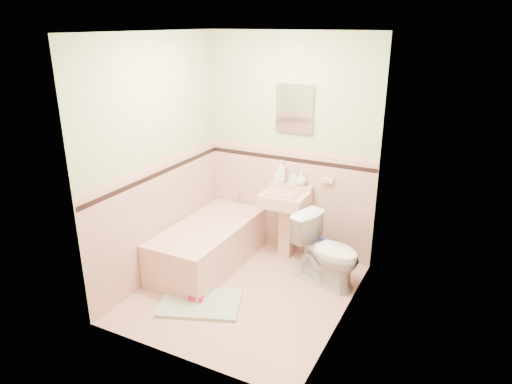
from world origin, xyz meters
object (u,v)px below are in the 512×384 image
at_px(medicine_cabinet, 294,108).
at_px(toilet, 328,251).
at_px(soap_bottle_mid, 293,176).
at_px(soap_bottle_left, 282,171).
at_px(soap_bottle_right, 301,178).
at_px(bucket, 315,252).
at_px(sink, 284,226).
at_px(shoe, 196,298).
at_px(bathtub, 209,246).

xyz_separation_m(medicine_cabinet, toilet, (0.62, -0.52, -1.34)).
bearing_deg(toilet, soap_bottle_mid, 69.39).
bearing_deg(soap_bottle_left, toilet, -33.30).
height_order(soap_bottle_right, bucket, soap_bottle_right).
bearing_deg(medicine_cabinet, soap_bottle_left, -166.03).
xyz_separation_m(soap_bottle_mid, soap_bottle_right, (0.10, 0.00, -0.01)).
relative_size(soap_bottle_left, bucket, 1.04).
bearing_deg(soap_bottle_right, soap_bottle_mid, 180.00).
bearing_deg(soap_bottle_right, sink, -123.21).
bearing_deg(shoe, soap_bottle_mid, 63.82).
relative_size(medicine_cabinet, soap_bottle_right, 3.26).
distance_m(bathtub, soap_bottle_mid, 1.23).
relative_size(sink, soap_bottle_left, 3.06).
height_order(medicine_cabinet, soap_bottle_left, medicine_cabinet).
relative_size(toilet, shoe, 5.32).
bearing_deg(bucket, soap_bottle_left, 165.50).
bearing_deg(soap_bottle_mid, bucket, -19.64).
distance_m(soap_bottle_right, toilet, 0.90).
distance_m(soap_bottle_left, shoe, 1.72).
height_order(sink, soap_bottle_left, soap_bottle_left).
height_order(sink, medicine_cabinet, medicine_cabinet).
xyz_separation_m(bathtub, soap_bottle_mid, (0.69, 0.71, 0.72)).
bearing_deg(toilet, bathtub, 117.82).
height_order(medicine_cabinet, toilet, medicine_cabinet).
height_order(soap_bottle_mid, shoe, soap_bottle_mid).
bearing_deg(soap_bottle_mid, toilet, -38.73).
relative_size(medicine_cabinet, soap_bottle_left, 2.01).
bearing_deg(sink, bathtub, -142.07).
height_order(sink, bucket, sink).
height_order(bathtub, sink, sink).
height_order(sink, shoe, sink).
xyz_separation_m(medicine_cabinet, soap_bottle_right, (0.12, -0.03, -0.77)).
xyz_separation_m(medicine_cabinet, soap_bottle_left, (-0.12, -0.03, -0.72)).
relative_size(bathtub, toilet, 2.06).
height_order(bathtub, bucket, bathtub).
bearing_deg(bathtub, shoe, -67.45).
xyz_separation_m(bathtub, toilet, (1.30, 0.22, 0.14)).
bearing_deg(bathtub, soap_bottle_right, 41.67).
height_order(soap_bottle_left, shoe, soap_bottle_left).
distance_m(sink, soap_bottle_mid, 0.58).
bearing_deg(soap_bottle_left, sink, -56.18).
xyz_separation_m(sink, soap_bottle_left, (-0.12, 0.18, 0.58)).
bearing_deg(soap_bottle_mid, sink, -94.38).
distance_m(soap_bottle_right, shoe, 1.75).
bearing_deg(soap_bottle_left, soap_bottle_right, 0.00).
xyz_separation_m(sink, shoe, (-0.38, -1.25, -0.34)).
bearing_deg(bathtub, medicine_cabinet, 47.42).
bearing_deg(sink, toilet, -26.32).
bearing_deg(bathtub, soap_bottle_mid, 45.66).
distance_m(bathtub, soap_bottle_left, 1.18).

